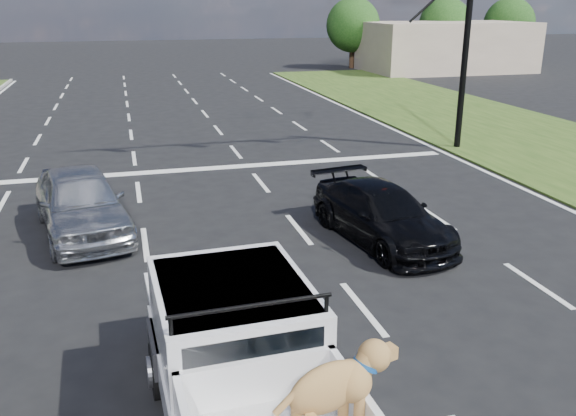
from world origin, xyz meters
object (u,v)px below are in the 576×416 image
black_coupe (382,214)px  silver_sedan (81,202)px  traffic_signal (404,12)px  pickup_truck (255,390)px

black_coupe → silver_sedan: bearing=151.9°
traffic_signal → pickup_truck: traffic_signal is taller
traffic_signal → black_coupe: 9.47m
traffic_signal → pickup_truck: bearing=-120.5°
pickup_truck → black_coupe: pickup_truck is taller
silver_sedan → black_coupe: 6.76m
traffic_signal → silver_sedan: traffic_signal is taller
silver_sedan → black_coupe: size_ratio=1.05×
silver_sedan → black_coupe: bearing=-29.7°
traffic_signal → pickup_truck: 16.23m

